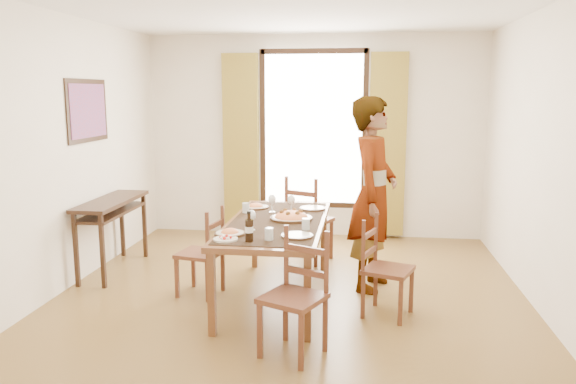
# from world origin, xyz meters

# --- Properties ---
(ground) EXTENTS (5.00, 5.00, 0.00)m
(ground) POSITION_xyz_m (0.00, 0.00, 0.00)
(ground) COLOR brown
(ground) RESTS_ON ground
(room_shell) EXTENTS (4.60, 5.10, 2.74)m
(room_shell) POSITION_xyz_m (-0.00, 0.13, 1.54)
(room_shell) COLOR white
(room_shell) RESTS_ON ground
(console_table) EXTENTS (0.38, 1.20, 0.80)m
(console_table) POSITION_xyz_m (-2.03, 0.60, 0.68)
(console_table) COLOR #342111
(console_table) RESTS_ON ground
(dining_table) EXTENTS (0.89, 1.95, 0.76)m
(dining_table) POSITION_xyz_m (-0.13, 0.02, 0.69)
(dining_table) COLOR brown
(dining_table) RESTS_ON ground
(chair_west) EXTENTS (0.45, 0.45, 0.86)m
(chair_west) POSITION_xyz_m (-0.85, 0.01, 0.40)
(chair_west) COLOR brown
(chair_west) RESTS_ON ground
(chair_north) EXTENTS (0.59, 0.59, 1.00)m
(chair_north) POSITION_xyz_m (0.05, 1.24, 0.47)
(chair_north) COLOR brown
(chair_north) RESTS_ON ground
(chair_south) EXTENTS (0.55, 0.55, 0.94)m
(chair_south) POSITION_xyz_m (0.19, -1.11, 0.44)
(chair_south) COLOR brown
(chair_south) RESTS_ON ground
(chair_east) EXTENTS (0.50, 0.50, 0.88)m
(chair_east) POSITION_xyz_m (0.87, -0.27, 0.41)
(chair_east) COLOR brown
(chair_east) RESTS_ON ground
(man) EXTENTS (0.91, 0.78, 1.91)m
(man) POSITION_xyz_m (0.77, 0.44, 0.95)
(man) COLOR #93969B
(man) RESTS_ON ground
(plate_sw) EXTENTS (0.27, 0.27, 0.05)m
(plate_sw) POSITION_xyz_m (-0.44, -0.54, 0.78)
(plate_sw) COLOR silver
(plate_sw) RESTS_ON dining_table
(plate_se) EXTENTS (0.27, 0.27, 0.05)m
(plate_se) POSITION_xyz_m (0.13, -0.54, 0.78)
(plate_se) COLOR silver
(plate_se) RESTS_ON dining_table
(plate_nw) EXTENTS (0.27, 0.27, 0.05)m
(plate_nw) POSITION_xyz_m (-0.43, 0.57, 0.78)
(plate_nw) COLOR silver
(plate_nw) RESTS_ON dining_table
(plate_ne) EXTENTS (0.27, 0.27, 0.05)m
(plate_ne) POSITION_xyz_m (0.16, 0.58, 0.78)
(plate_ne) COLOR silver
(plate_ne) RESTS_ON dining_table
(pasta_platter) EXTENTS (0.40, 0.40, 0.10)m
(pasta_platter) POSITION_xyz_m (0.00, 0.09, 0.81)
(pasta_platter) COLOR #D34D1B
(pasta_platter) RESTS_ON dining_table
(caprese_plate) EXTENTS (0.20, 0.20, 0.04)m
(caprese_plate) POSITION_xyz_m (-0.43, -0.73, 0.78)
(caprese_plate) COLOR silver
(caprese_plate) RESTS_ON dining_table
(wine_glass_a) EXTENTS (0.08, 0.08, 0.18)m
(wine_glass_a) POSITION_xyz_m (-0.29, -0.37, 0.85)
(wine_glass_a) COLOR white
(wine_glass_a) RESTS_ON dining_table
(wine_glass_b) EXTENTS (0.08, 0.08, 0.18)m
(wine_glass_b) POSITION_xyz_m (-0.03, 0.37, 0.85)
(wine_glass_b) COLOR white
(wine_glass_b) RESTS_ON dining_table
(wine_glass_c) EXTENTS (0.08, 0.08, 0.18)m
(wine_glass_c) POSITION_xyz_m (-0.23, 0.37, 0.85)
(wine_glass_c) COLOR white
(wine_glass_c) RESTS_ON dining_table
(tumbler_a) EXTENTS (0.07, 0.07, 0.10)m
(tumbler_a) POSITION_xyz_m (0.18, -0.29, 0.81)
(tumbler_a) COLOR silver
(tumbler_a) RESTS_ON dining_table
(tumbler_b) EXTENTS (0.07, 0.07, 0.10)m
(tumbler_b) POSITION_xyz_m (-0.48, 0.33, 0.81)
(tumbler_b) COLOR silver
(tumbler_b) RESTS_ON dining_table
(tumbler_c) EXTENTS (0.07, 0.07, 0.10)m
(tumbler_c) POSITION_xyz_m (-0.08, -0.67, 0.81)
(tumbler_c) COLOR silver
(tumbler_c) RESTS_ON dining_table
(wine_bottle) EXTENTS (0.07, 0.07, 0.25)m
(wine_bottle) POSITION_xyz_m (-0.24, -0.74, 0.88)
(wine_bottle) COLOR black
(wine_bottle) RESTS_ON dining_table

